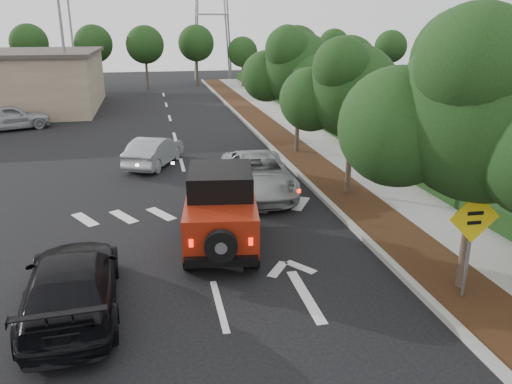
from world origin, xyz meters
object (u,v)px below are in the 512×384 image
object	(u,v)px
silver_suv_ahead	(258,174)
black_suv_oncoming	(72,283)
red_jeep	(221,207)
speed_hump_sign	(472,231)

from	to	relation	value
silver_suv_ahead	black_suv_oncoming	bearing A→B (deg)	-124.94
red_jeep	black_suv_oncoming	world-z (taller)	red_jeep
silver_suv_ahead	speed_hump_sign	bearing A→B (deg)	-67.73
black_suv_oncoming	speed_hump_sign	distance (m)	8.67
red_jeep	silver_suv_ahead	size ratio (longest dim) A/B	0.86
red_jeep	black_suv_oncoming	xyz separation A→B (m)	(-3.63, -2.88, -0.42)
red_jeep	speed_hump_sign	world-z (taller)	speed_hump_sign
speed_hump_sign	silver_suv_ahead	bearing A→B (deg)	111.27
silver_suv_ahead	speed_hump_sign	distance (m)	8.99
red_jeep	black_suv_oncoming	distance (m)	4.65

